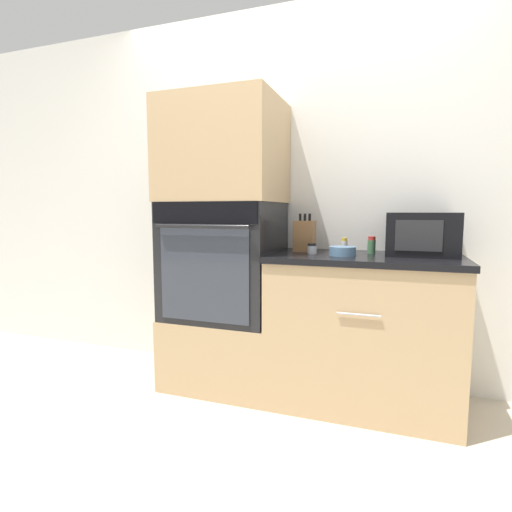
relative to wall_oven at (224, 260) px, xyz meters
name	(u,v)px	position (x,y,z in m)	size (l,w,h in m)	color
ground_plane	(262,411)	(0.36, -0.30, -0.83)	(12.00, 12.00, 0.00)	beige
wall_back	(291,196)	(0.36, 0.33, 0.42)	(8.00, 0.05, 2.50)	silver
oven_cabinet_base	(225,349)	(0.00, 0.00, -0.60)	(0.72, 0.60, 0.46)	tan
wall_oven	(224,260)	(0.00, 0.00, 0.00)	(0.69, 0.64, 0.74)	black
oven_cabinet_upper	(224,152)	(0.00, 0.00, 0.69)	(0.72, 0.60, 0.64)	tan
counter_unit	(363,330)	(0.89, 0.00, -0.38)	(1.07, 0.63, 0.89)	tan
microwave	(421,234)	(1.19, 0.10, 0.19)	(0.38, 0.34, 0.24)	black
knife_block	(305,236)	(0.51, 0.11, 0.16)	(0.12, 0.13, 0.24)	olive
bowl	(342,251)	(0.77, -0.07, 0.09)	(0.15, 0.15, 0.05)	#517599
condiment_jar_near	(312,249)	(0.58, -0.04, 0.09)	(0.05, 0.05, 0.06)	silver
condiment_jar_mid	(344,245)	(0.75, 0.12, 0.11)	(0.04, 0.04, 0.09)	silver
condiment_jar_far	(372,245)	(0.91, 0.11, 0.11)	(0.05, 0.05, 0.10)	#427047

